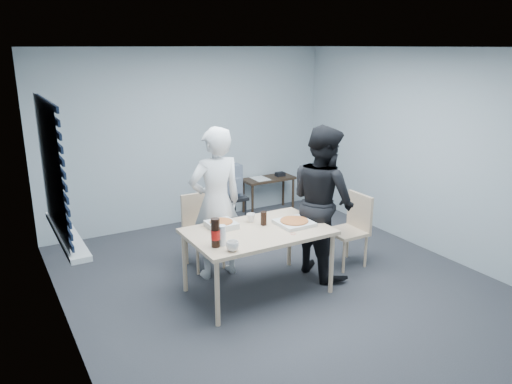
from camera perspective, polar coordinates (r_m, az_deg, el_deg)
room at (r=4.95m, az=-21.91°, el=1.44°), size 5.00×5.00×5.00m
dining_table at (r=5.35m, az=0.21°, el=-4.95°), size 1.49×0.95×0.73m
chair_far at (r=6.14m, az=-6.26°, el=-3.75°), size 0.42×0.42×0.89m
chair_right at (r=6.22m, az=10.97°, el=-3.68°), size 0.42×0.42×0.89m
person_white at (r=5.71m, az=-4.61°, el=-1.31°), size 0.65×0.42×1.77m
person_black at (r=5.82m, az=7.62°, el=-1.04°), size 0.47×0.86×1.77m
side_table at (r=8.07m, az=1.44°, el=1.09°), size 0.85×0.38×0.56m
stool at (r=7.13m, az=-2.95°, el=-1.30°), size 0.40×0.40×0.56m
backpack at (r=7.03m, az=-2.94°, el=1.22°), size 0.32×0.24×0.45m
pizza_box_a at (r=5.40m, az=-3.98°, el=-3.72°), size 0.29×0.29×0.07m
pizza_box_b at (r=5.50m, az=4.39°, el=-3.49°), size 0.36×0.36×0.05m
mug_a at (r=4.80m, az=-2.70°, el=-6.19°), size 0.17×0.17×0.10m
mug_b at (r=5.56m, az=-0.59°, el=-2.96°), size 0.10×0.10×0.09m
cola_glass at (r=5.45m, az=0.88°, el=-3.03°), size 0.07×0.07×0.15m
soda_bottle at (r=4.87m, az=-4.65°, el=-4.72°), size 0.09×0.09×0.29m
plastic_cups at (r=4.92m, az=-3.95°, el=-4.96°), size 0.11×0.11×0.20m
rubber_band at (r=5.24m, az=4.26°, el=-4.79°), size 0.07×0.07×0.00m
papers at (r=7.98m, az=0.49°, el=1.54°), size 0.34×0.38×0.01m
black_box at (r=8.15m, az=2.77°, el=2.05°), size 0.16×0.13×0.06m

